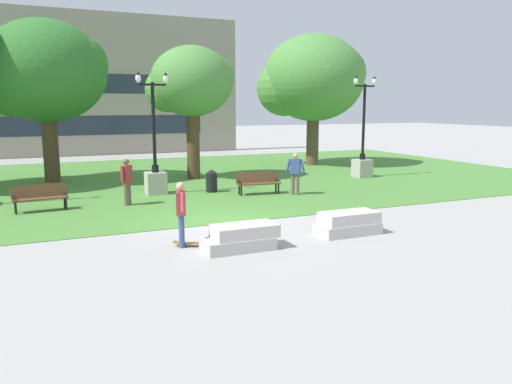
{
  "coord_description": "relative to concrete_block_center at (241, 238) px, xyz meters",
  "views": [
    {
      "loc": [
        -5.23,
        -14.22,
        3.64
      ],
      "look_at": [
        0.41,
        -1.4,
        1.2
      ],
      "focal_mm": 35.0,
      "sensor_mm": 36.0,
      "label": 1
    }
  ],
  "objects": [
    {
      "name": "lamp_post_right",
      "position": [
        10.54,
        9.53,
        0.74
      ],
      "size": [
        1.32,
        0.8,
        5.07
      ],
      "color": "#ADA89E",
      "rests_on": "grass_lawn"
    },
    {
      "name": "park_bench_near_left",
      "position": [
        -4.64,
        7.13,
        0.23
      ],
      "size": [
        1.84,
        0.7,
        0.9
      ],
      "color": "brown",
      "rests_on": "grass_lawn"
    },
    {
      "name": "skateboard",
      "position": [
        -1.07,
        0.74,
        -0.22
      ],
      "size": [
        0.97,
        0.7,
        0.14
      ],
      "color": "olive",
      "rests_on": "ground"
    },
    {
      "name": "trash_bin",
      "position": [
        2.05,
        8.38,
        0.2
      ],
      "size": [
        0.49,
        0.49,
        0.96
      ],
      "color": "black",
      "rests_on": "grass_lawn"
    },
    {
      "name": "tree_near_left",
      "position": [
        -4.09,
        14.17,
        4.81
      ],
      "size": [
        5.83,
        5.55,
        7.54
      ],
      "color": "#4C3823",
      "rests_on": "grass_lawn"
    },
    {
      "name": "park_bench_near_right",
      "position": [
        3.66,
        7.15,
        0.23
      ],
      "size": [
        1.85,
        0.73,
        0.9
      ],
      "color": "brown",
      "rests_on": "grass_lawn"
    },
    {
      "name": "concrete_block_left",
      "position": [
        3.4,
        0.21,
        0.0
      ],
      "size": [
        1.8,
        0.9,
        0.64
      ],
      "color": "#BCB7B2",
      "rests_on": "ground"
    },
    {
      "name": "lamp_post_center",
      "position": [
        -0.22,
        8.86,
        0.72
      ],
      "size": [
        1.32,
        0.8,
        4.94
      ],
      "color": "#ADA89E",
      "rests_on": "grass_lawn"
    },
    {
      "name": "person_bystander_far_lawn",
      "position": [
        4.99,
        6.4,
        0.68
      ],
      "size": [
        0.63,
        0.7,
        1.71
      ],
      "color": "brown",
      "rests_on": "grass_lawn"
    },
    {
      "name": "person_bystander_near_lawn",
      "position": [
        -1.69,
        6.94,
        0.68
      ],
      "size": [
        0.5,
        0.53,
        1.71
      ],
      "color": "brown",
      "rests_on": "grass_lawn"
    },
    {
      "name": "grass_lawn",
      "position": [
        0.61,
        12.78,
        -0.3
      ],
      "size": [
        40.0,
        20.0,
        0.02
      ],
      "primitive_type": "cube",
      "color": "#4C8438",
      "rests_on": "ground"
    },
    {
      "name": "tree_near_right",
      "position": [
        10.82,
        15.24,
        4.88
      ],
      "size": [
        6.37,
        6.06,
        7.82
      ],
      "color": "brown",
      "rests_on": "grass_lawn"
    },
    {
      "name": "ground_plane",
      "position": [
        0.61,
        2.78,
        -0.31
      ],
      "size": [
        140.0,
        140.0,
        0.0
      ],
      "primitive_type": "plane",
      "color": "#A3A09B"
    },
    {
      "name": "tree_far_right",
      "position": [
        2.45,
        12.49,
        4.39
      ],
      "size": [
        4.2,
        4.0,
        6.48
      ],
      "color": "#4C3823",
      "rests_on": "grass_lawn"
    },
    {
      "name": "concrete_block_center",
      "position": [
        0.0,
        0.0,
        0.0
      ],
      "size": [
        1.91,
        0.9,
        0.64
      ],
      "color": "#BCB7B2",
      "rests_on": "ground"
    },
    {
      "name": "building_facade_distant",
      "position": [
        -1.81,
        27.27,
        4.81
      ],
      "size": [
        24.41,
        1.03,
        10.26
      ],
      "color": "gray",
      "rests_on": "ground"
    },
    {
      "name": "person_skateboarder",
      "position": [
        -1.32,
        0.85,
        0.66
      ],
      "size": [
        0.35,
        1.3,
        1.71
      ],
      "color": "#384C7A",
      "rests_on": "ground"
    }
  ]
}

